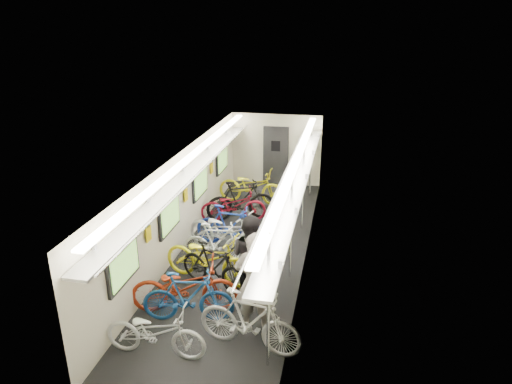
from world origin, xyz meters
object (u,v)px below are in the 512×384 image
at_px(bicycle_0, 155,332).
at_px(backpack, 262,256).
at_px(passenger_near, 255,283).
at_px(passenger_mid, 250,256).
at_px(bicycle_1, 188,297).

xyz_separation_m(bicycle_0, backpack, (1.53, 1.39, 0.82)).
xyz_separation_m(bicycle_0, passenger_near, (1.48, 0.97, 0.51)).
xyz_separation_m(passenger_near, passenger_mid, (-0.31, 1.10, -0.09)).
relative_size(passenger_mid, backpack, 4.62).
distance_m(bicycle_1, backpack, 1.57).
height_order(bicycle_0, passenger_mid, passenger_mid).
distance_m(passenger_near, backpack, 0.53).
distance_m(bicycle_0, bicycle_1, 1.01).
xyz_separation_m(bicycle_1, passenger_near, (1.25, -0.01, 0.46)).
bearing_deg(passenger_mid, bicycle_1, 77.91).
relative_size(bicycle_0, backpack, 4.57).
distance_m(bicycle_0, backpack, 2.23).
height_order(passenger_mid, backpack, passenger_mid).
bearing_deg(passenger_mid, passenger_near, 134.59).
bearing_deg(passenger_mid, bicycle_0, 89.42).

